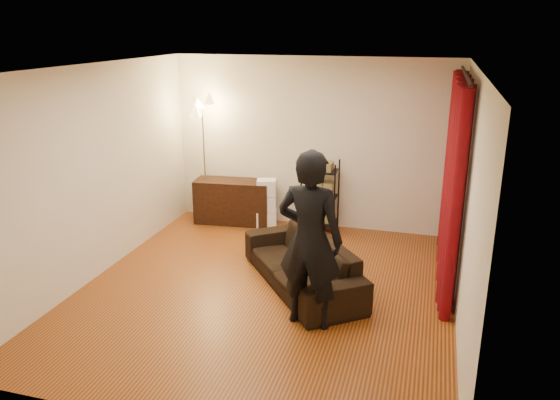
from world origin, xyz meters
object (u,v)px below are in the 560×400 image
(person, at_px, (310,240))
(sofa, at_px, (302,263))
(storage_boxes, at_px, (266,203))
(floor_lamp, at_px, (204,161))
(wire_shelf, at_px, (320,196))
(media_cabinet, at_px, (233,201))

(person, bearing_deg, sofa, -64.65)
(person, bearing_deg, storage_boxes, -57.18)
(sofa, bearing_deg, storage_boxes, 171.48)
(person, xyz_separation_m, floor_lamp, (-2.39, 2.73, 0.06))
(sofa, bearing_deg, wire_shelf, 147.86)
(sofa, height_order, floor_lamp, floor_lamp)
(person, xyz_separation_m, storage_boxes, (-1.35, 2.77, -0.58))
(sofa, distance_m, storage_boxes, 2.19)
(storage_boxes, height_order, floor_lamp, floor_lamp)
(person, bearing_deg, floor_lamp, -42.00)
(person, distance_m, storage_boxes, 3.14)
(media_cabinet, xyz_separation_m, wire_shelf, (1.46, -0.00, 0.21))
(sofa, xyz_separation_m, media_cabinet, (-1.65, 1.94, 0.06))
(floor_lamp, bearing_deg, person, -48.74)
(sofa, xyz_separation_m, floor_lamp, (-2.10, 1.87, 0.73))
(media_cabinet, relative_size, floor_lamp, 0.60)
(media_cabinet, height_order, floor_lamp, floor_lamp)
(person, distance_m, media_cabinet, 3.46)
(sofa, distance_m, floor_lamp, 2.91)
(person, relative_size, media_cabinet, 1.58)
(floor_lamp, bearing_deg, wire_shelf, 2.08)
(media_cabinet, relative_size, wire_shelf, 1.07)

